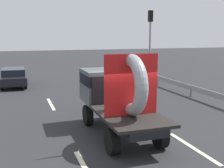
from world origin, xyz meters
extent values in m
plane|color=#28282B|center=(0.00, 0.00, 0.00)|extent=(120.00, 120.00, 0.00)
cylinder|color=black|center=(-1.04, 1.76, 0.43)|extent=(0.28, 0.85, 0.85)
cylinder|color=black|center=(0.66, 1.76, 0.43)|extent=(0.28, 0.85, 0.85)
cylinder|color=black|center=(-1.04, -1.42, 0.43)|extent=(0.28, 0.85, 0.85)
cylinder|color=black|center=(0.66, -1.42, 0.43)|extent=(0.28, 0.85, 0.85)
cube|color=black|center=(-0.19, 0.10, 0.85)|extent=(1.30, 5.02, 0.25)
cube|color=#4C5156|center=(-0.19, 1.76, 1.65)|extent=(2.00, 1.70, 1.35)
cube|color=black|center=(-0.19, 1.71, 1.95)|extent=(2.02, 1.62, 0.44)
cube|color=black|center=(-0.19, -0.75, 1.02)|extent=(2.00, 3.31, 0.10)
cube|color=black|center=(-0.19, 0.85, 1.62)|extent=(1.80, 0.08, 1.10)
torus|color=#9E9EA3|center=(-0.19, -0.90, 2.11)|extent=(0.43, 2.07, 2.07)
cube|color=red|center=(-0.19, -0.90, 2.11)|extent=(1.90, 0.03, 2.07)
cylinder|color=black|center=(-4.75, 13.63, 0.31)|extent=(0.21, 0.62, 0.62)
cylinder|color=black|center=(-3.22, 13.63, 0.31)|extent=(0.21, 0.62, 0.62)
cylinder|color=black|center=(-4.75, 11.00, 0.31)|extent=(0.21, 0.62, 0.62)
cylinder|color=black|center=(-3.22, 11.00, 0.31)|extent=(0.21, 0.62, 0.62)
cube|color=black|center=(-3.99, 12.31, 0.58)|extent=(1.76, 4.10, 0.54)
cube|color=black|center=(-3.99, 12.22, 1.09)|extent=(1.58, 2.29, 0.49)
cylinder|color=gray|center=(6.75, 11.86, 2.39)|extent=(0.16, 0.16, 4.77)
cube|color=black|center=(6.75, 11.86, 5.22)|extent=(0.30, 0.36, 0.90)
sphere|color=yellow|center=(6.92, 11.86, 5.50)|extent=(0.20, 0.20, 0.20)
cube|color=gray|center=(6.29, 7.27, 0.55)|extent=(0.06, 17.11, 0.32)
cylinder|color=slate|center=(6.29, 5.13, 0.28)|extent=(0.10, 0.10, 0.55)
cylinder|color=slate|center=(6.29, 9.41, 0.28)|extent=(0.10, 0.10, 0.55)
cylinder|color=slate|center=(6.29, 13.68, 0.28)|extent=(0.10, 0.10, 0.55)
cube|color=beige|center=(-2.09, -1.93, 0.00)|extent=(0.16, 2.13, 0.01)
cube|color=beige|center=(-2.09, 5.94, 0.00)|extent=(0.16, 2.77, 0.01)
cube|color=beige|center=(1.71, -1.79, 0.00)|extent=(0.16, 2.89, 0.01)
cube|color=beige|center=(1.71, 6.26, 0.00)|extent=(0.16, 2.42, 0.01)
camera|label=1|loc=(-3.80, -9.55, 3.77)|focal=45.83mm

